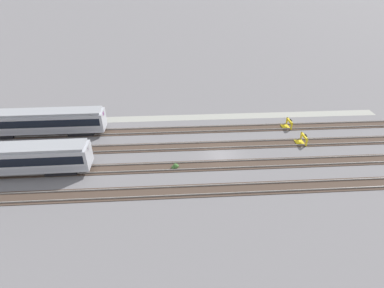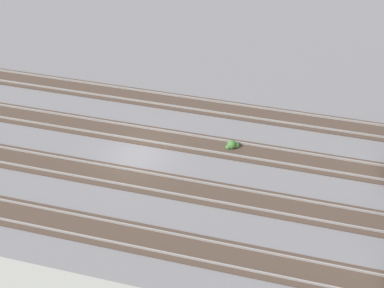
% 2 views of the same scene
% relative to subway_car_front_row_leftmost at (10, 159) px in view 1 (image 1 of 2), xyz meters
% --- Properties ---
extents(ground_plane, '(400.00, 400.00, 0.00)m').
position_rel_subway_car_front_row_leftmost_xyz_m(ground_plane, '(-24.96, -2.34, -2.04)').
color(ground_plane, slate).
extents(service_walkway, '(54.00, 2.00, 0.01)m').
position_rel_subway_car_front_row_leftmost_xyz_m(service_walkway, '(-24.96, -13.40, -2.04)').
color(service_walkway, '#9E9E93').
rests_on(service_walkway, ground).
extents(rail_track_nearest, '(90.00, 2.23, 0.21)m').
position_rel_subway_car_front_row_leftmost_xyz_m(rail_track_nearest, '(-24.96, -9.25, -2.00)').
color(rail_track_nearest, '#47382D').
rests_on(rail_track_nearest, ground).
extents(rail_track_near_inner, '(90.00, 2.24, 0.21)m').
position_rel_subway_car_front_row_leftmost_xyz_m(rail_track_near_inner, '(-24.96, -4.64, -2.00)').
color(rail_track_near_inner, '#47382D').
rests_on(rail_track_near_inner, ground).
extents(rail_track_middle, '(90.00, 2.24, 0.21)m').
position_rel_subway_car_front_row_leftmost_xyz_m(rail_track_middle, '(-24.96, -0.03, -2.00)').
color(rail_track_middle, '#47382D').
rests_on(rail_track_middle, ground).
extents(rail_track_far_inner, '(90.00, 2.23, 0.21)m').
position_rel_subway_car_front_row_leftmost_xyz_m(rail_track_far_inner, '(-24.96, 4.58, -2.00)').
color(rail_track_far_inner, '#47382D').
rests_on(rail_track_far_inner, ground).
extents(subway_car_front_row_leftmost, '(18.04, 3.07, 3.70)m').
position_rel_subway_car_front_row_leftmost_xyz_m(subway_car_front_row_leftmost, '(0.00, 0.00, 0.00)').
color(subway_car_front_row_leftmost, '#ADAFB7').
rests_on(subway_car_front_row_leftmost, ground).
extents(subway_car_front_row_centre, '(18.02, 2.97, 3.70)m').
position_rel_subway_car_front_row_leftmost_xyz_m(subway_car_front_row_centre, '(0.00, -9.29, 0.00)').
color(subway_car_front_row_centre, '#ADAFB7').
rests_on(subway_car_front_row_centre, ground).
extents(bumper_stop_nearest_track, '(1.38, 2.01, 1.22)m').
position_rel_subway_car_front_row_leftmost_xyz_m(bumper_stop_nearest_track, '(-36.03, -9.24, -1.53)').
color(bumper_stop_nearest_track, yellow).
rests_on(bumper_stop_nearest_track, ground).
extents(bumper_stop_near_inner_track, '(1.36, 2.00, 1.22)m').
position_rel_subway_car_front_row_leftmost_xyz_m(bumper_stop_near_inner_track, '(-36.50, -4.64, -1.53)').
color(bumper_stop_near_inner_track, yellow).
rests_on(bumper_stop_near_inner_track, ground).
extents(weed_clump, '(0.92, 0.70, 0.64)m').
position_rel_subway_car_front_row_leftmost_xyz_m(weed_clump, '(-18.98, 0.17, -1.80)').
color(weed_clump, '#427033').
rests_on(weed_clump, ground).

